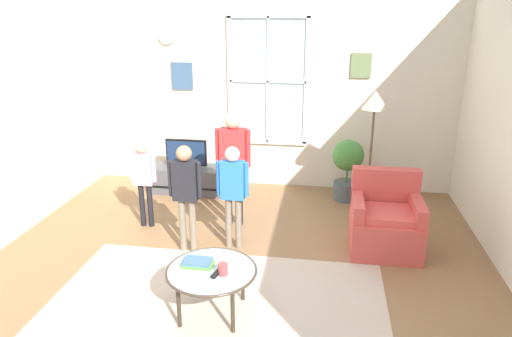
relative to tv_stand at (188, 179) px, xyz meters
name	(u,v)px	position (x,y,z in m)	size (l,w,h in m)	color
ground_plane	(224,300)	(1.13, -2.59, -0.20)	(6.02, 6.77, 0.02)	olive
back_wall	(268,89)	(1.13, 0.55, 1.29)	(5.42, 0.17, 2.95)	silver
area_rug	(216,305)	(1.08, -2.70, -0.19)	(3.10, 1.88, 0.01)	#C6B29E
tv_stand	(188,179)	(0.00, 0.00, 0.00)	(1.08, 0.45, 0.38)	#4C4C51
television	(186,153)	(0.00, 0.00, 0.41)	(0.60, 0.08, 0.42)	#4C4C4C
armchair	(385,222)	(2.70, -1.35, 0.13)	(0.76, 0.74, 0.87)	#D14C47
coffee_table	(212,272)	(1.07, -2.81, 0.22)	(0.80, 0.80, 0.44)	#99B2B7
book_stack	(198,263)	(0.94, -2.76, 0.27)	(0.27, 0.16, 0.06)	#5AA836
cup	(223,269)	(1.19, -2.87, 0.30)	(0.08, 0.08, 0.10)	#BF3F3F
remote_near_books	(216,273)	(1.13, -2.88, 0.26)	(0.04, 0.14, 0.02)	black
person_blue_shirt	(233,186)	(1.02, -1.59, 0.56)	(0.36, 0.16, 1.19)	#726656
person_black_shirt	(186,187)	(0.53, -1.74, 0.58)	(0.37, 0.17, 1.23)	#726656
person_pink_shirt	(144,174)	(-0.16, -1.21, 0.50)	(0.33, 0.15, 1.11)	black
person_red_shirt	(233,156)	(0.90, -0.99, 0.71)	(0.43, 0.20, 1.44)	black
potted_plant_by_window	(348,166)	(2.32, 0.06, 0.31)	(0.44, 0.44, 0.87)	#4C565B
floor_lamp	(374,113)	(2.56, -0.58, 1.20)	(0.32, 0.32, 1.67)	black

